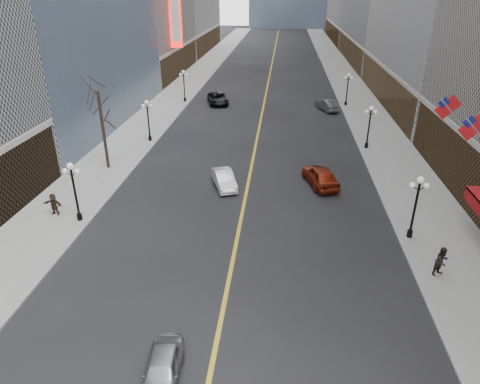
% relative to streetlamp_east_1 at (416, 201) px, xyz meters
% --- Properties ---
extents(sidewalk_east, '(6.00, 230.00, 0.15)m').
position_rel_streetlamp_east_1_xyz_m(sidewalk_east, '(2.20, 40.00, -2.83)').
color(sidewalk_east, gray).
rests_on(sidewalk_east, ground).
extents(sidewalk_west, '(6.00, 230.00, 0.15)m').
position_rel_streetlamp_east_1_xyz_m(sidewalk_west, '(-25.80, 40.00, -2.83)').
color(sidewalk_west, gray).
rests_on(sidewalk_west, ground).
extents(lane_line, '(0.25, 200.00, 0.02)m').
position_rel_streetlamp_east_1_xyz_m(lane_line, '(-11.80, 50.00, -2.89)').
color(lane_line, gold).
rests_on(lane_line, ground).
extents(streetlamp_east_1, '(1.26, 0.44, 4.52)m').
position_rel_streetlamp_east_1_xyz_m(streetlamp_east_1, '(0.00, 0.00, 0.00)').
color(streetlamp_east_1, black).
rests_on(streetlamp_east_1, sidewalk_east).
extents(streetlamp_east_2, '(1.26, 0.44, 4.52)m').
position_rel_streetlamp_east_1_xyz_m(streetlamp_east_2, '(0.00, 18.00, 0.00)').
color(streetlamp_east_2, black).
rests_on(streetlamp_east_2, sidewalk_east).
extents(streetlamp_east_3, '(1.26, 0.44, 4.52)m').
position_rel_streetlamp_east_1_xyz_m(streetlamp_east_3, '(0.00, 36.00, 0.00)').
color(streetlamp_east_3, black).
rests_on(streetlamp_east_3, sidewalk_east).
extents(streetlamp_west_1, '(1.26, 0.44, 4.52)m').
position_rel_streetlamp_east_1_xyz_m(streetlamp_west_1, '(-23.60, 0.00, 0.00)').
color(streetlamp_west_1, black).
rests_on(streetlamp_west_1, sidewalk_west).
extents(streetlamp_west_2, '(1.26, 0.44, 4.52)m').
position_rel_streetlamp_east_1_xyz_m(streetlamp_west_2, '(-23.60, 18.00, 0.00)').
color(streetlamp_west_2, black).
rests_on(streetlamp_west_2, sidewalk_west).
extents(streetlamp_west_3, '(1.26, 0.44, 4.52)m').
position_rel_streetlamp_east_1_xyz_m(streetlamp_west_3, '(-23.60, 36.00, 0.00)').
color(streetlamp_west_3, black).
rests_on(streetlamp_west_3, sidewalk_west).
extents(flag_4, '(2.87, 0.12, 2.87)m').
position_rel_streetlamp_east_1_xyz_m(flag_4, '(3.51, 2.00, 4.39)').
color(flag_4, '#B2B2B7').
rests_on(flag_4, ground).
extents(flag_5, '(2.87, 0.12, 2.87)m').
position_rel_streetlamp_east_1_xyz_m(flag_5, '(3.51, 7.00, 4.39)').
color(flag_5, '#B2B2B7').
rests_on(flag_5, ground).
extents(theatre_marquee, '(2.00, 0.55, 12.00)m').
position_rel_streetlamp_east_1_xyz_m(theatre_marquee, '(-27.68, 50.00, 9.10)').
color(theatre_marquee, red).
rests_on(theatre_marquee, ground).
extents(tree_west_far, '(3.60, 3.60, 7.92)m').
position_rel_streetlamp_east_1_xyz_m(tree_west_far, '(-25.30, 10.00, 3.34)').
color(tree_west_far, '#2D231C').
rests_on(tree_west_far, sidewalk_west).
extents(car_nb_near, '(1.91, 4.05, 1.34)m').
position_rel_streetlamp_east_1_xyz_m(car_nb_near, '(-13.80, -13.24, -2.23)').
color(car_nb_near, gray).
rests_on(car_nb_near, ground).
extents(car_nb_mid, '(2.86, 4.55, 1.41)m').
position_rel_streetlamp_east_1_xyz_m(car_nb_mid, '(-13.80, 7.06, -2.19)').
color(car_nb_mid, silver).
rests_on(car_nb_mid, ground).
extents(car_nb_far, '(4.06, 6.18, 1.58)m').
position_rel_streetlamp_east_1_xyz_m(car_nb_far, '(-18.52, 35.43, -2.11)').
color(car_nb_far, black).
rests_on(car_nb_far, ground).
extents(car_sb_mid, '(3.40, 5.43, 1.72)m').
position_rel_streetlamp_east_1_xyz_m(car_sb_mid, '(-5.55, 8.30, -2.04)').
color(car_sb_mid, maroon).
rests_on(car_sb_mid, ground).
extents(car_sb_far, '(3.26, 4.96, 1.55)m').
position_rel_streetlamp_east_1_xyz_m(car_sb_far, '(-2.90, 33.35, -2.13)').
color(car_sb_far, '#4C5153').
rests_on(car_sb_far, ground).
extents(ped_east_walk, '(1.03, 0.91, 1.86)m').
position_rel_streetlamp_east_1_xyz_m(ped_east_walk, '(0.68, -4.21, -1.82)').
color(ped_east_walk, black).
rests_on(ped_east_walk, sidewalk_east).
extents(ped_west_far, '(1.63, 0.73, 1.70)m').
position_rel_streetlamp_east_1_xyz_m(ped_west_far, '(-25.79, 0.62, -1.90)').
color(ped_west_far, black).
rests_on(ped_west_far, sidewalk_west).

